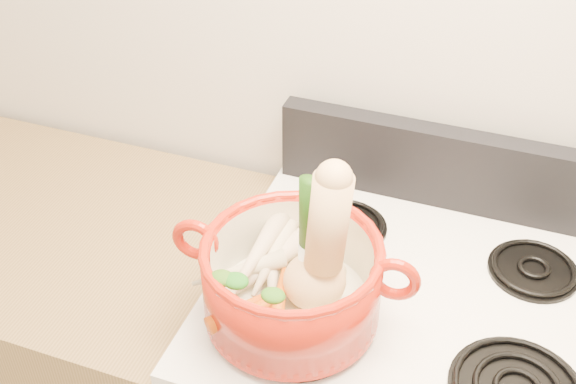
% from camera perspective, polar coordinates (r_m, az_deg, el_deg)
% --- Properties ---
extents(wall_back, '(3.50, 0.02, 2.60)m').
position_cam_1_polar(wall_back, '(1.47, 14.83, 11.04)').
color(wall_back, beige).
rests_on(wall_back, floor).
extents(cooktop, '(0.78, 0.67, 0.03)m').
position_cam_1_polar(cooktop, '(1.40, 10.43, -8.56)').
color(cooktop, silver).
rests_on(cooktop, stove_body).
extents(control_backsplash, '(0.76, 0.05, 0.18)m').
position_cam_1_polar(control_backsplash, '(1.56, 13.08, 1.74)').
color(control_backsplash, black).
rests_on(control_backsplash, cooktop).
extents(counter_left, '(1.36, 0.65, 0.90)m').
position_cam_1_polar(counter_left, '(2.12, -21.23, -10.01)').
color(counter_left, olive).
rests_on(counter_left, floor).
extents(burner_front_left, '(0.22, 0.22, 0.02)m').
position_cam_1_polar(burner_front_left, '(1.30, 0.76, -10.70)').
color(burner_front_left, black).
rests_on(burner_front_left, cooktop).
extents(burner_back_left, '(0.17, 0.17, 0.02)m').
position_cam_1_polar(burner_back_left, '(1.51, 4.55, -2.62)').
color(burner_back_left, black).
rests_on(burner_back_left, cooktop).
extents(burner_back_right, '(0.17, 0.17, 0.02)m').
position_cam_1_polar(burner_back_right, '(1.48, 18.83, -5.74)').
color(burner_back_right, black).
rests_on(burner_back_right, cooktop).
extents(dutch_oven, '(0.33, 0.33, 0.15)m').
position_cam_1_polar(dutch_oven, '(1.26, 0.31, -7.04)').
color(dutch_oven, '#A3190A').
rests_on(dutch_oven, burner_front_left).
extents(pot_handle_left, '(0.09, 0.03, 0.09)m').
position_cam_1_polar(pot_handle_left, '(1.27, -7.33, -3.75)').
color(pot_handle_left, '#A3190A').
rests_on(pot_handle_left, dutch_oven).
extents(pot_handle_right, '(0.09, 0.03, 0.09)m').
position_cam_1_polar(pot_handle_right, '(1.20, 8.46, -6.84)').
color(pot_handle_right, '#A3190A').
rests_on(pot_handle_right, dutch_oven).
extents(squash, '(0.17, 0.16, 0.29)m').
position_cam_1_polar(squash, '(1.19, 2.21, -3.95)').
color(squash, '#E5BC75').
rests_on(squash, dutch_oven).
extents(leek, '(0.05, 0.06, 0.27)m').
position_cam_1_polar(leek, '(1.21, 1.72, -3.77)').
color(leek, white).
rests_on(leek, dutch_oven).
extents(ginger, '(0.10, 0.08, 0.05)m').
position_cam_1_polar(ginger, '(1.31, 2.37, -6.17)').
color(ginger, '#D8B385').
rests_on(ginger, dutch_oven).
extents(parsnip_0, '(0.14, 0.19, 0.06)m').
position_cam_1_polar(parsnip_0, '(1.31, -2.78, -6.42)').
color(parsnip_0, beige).
rests_on(parsnip_0, dutch_oven).
extents(parsnip_1, '(0.15, 0.22, 0.07)m').
position_cam_1_polar(parsnip_1, '(1.30, -1.92, -5.92)').
color(parsnip_1, beige).
rests_on(parsnip_1, dutch_oven).
extents(parsnip_2, '(0.10, 0.18, 0.05)m').
position_cam_1_polar(parsnip_2, '(1.29, -1.25, -6.34)').
color(parsnip_2, beige).
rests_on(parsnip_2, dutch_oven).
extents(parsnip_3, '(0.17, 0.13, 0.05)m').
position_cam_1_polar(parsnip_3, '(1.29, -3.90, -6.13)').
color(parsnip_3, beige).
rests_on(parsnip_3, dutch_oven).
extents(parsnip_4, '(0.05, 0.23, 0.07)m').
position_cam_1_polar(parsnip_4, '(1.32, -0.85, -4.30)').
color(parsnip_4, beige).
rests_on(parsnip_4, dutch_oven).
extents(parsnip_5, '(0.06, 0.22, 0.06)m').
position_cam_1_polar(parsnip_5, '(1.29, -2.60, -5.08)').
color(parsnip_5, beige).
rests_on(parsnip_5, dutch_oven).
extents(carrot_0, '(0.10, 0.16, 0.05)m').
position_cam_1_polar(carrot_0, '(1.26, -1.07, -8.42)').
color(carrot_0, '#D3580A').
rests_on(carrot_0, dutch_oven).
extents(carrot_1, '(0.11, 0.14, 0.04)m').
position_cam_1_polar(carrot_1, '(1.24, -3.29, -9.10)').
color(carrot_1, '#C54A09').
rests_on(carrot_1, dutch_oven).
extents(carrot_2, '(0.07, 0.17, 0.04)m').
position_cam_1_polar(carrot_2, '(1.25, -0.63, -8.37)').
color(carrot_2, '#D7600A').
rests_on(carrot_2, dutch_oven).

